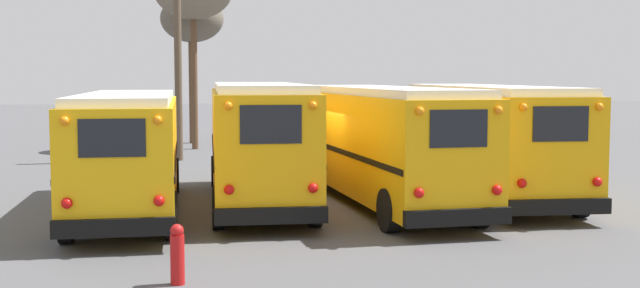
% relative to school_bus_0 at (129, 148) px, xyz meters
% --- Properties ---
extents(ground_plane, '(160.00, 160.00, 0.00)m').
position_rel_school_bus_0_xyz_m(ground_plane, '(5.06, 1.19, -1.68)').
color(ground_plane, '#4C4C4F').
extents(school_bus_0, '(2.50, 9.78, 3.07)m').
position_rel_school_bus_0_xyz_m(school_bus_0, '(0.00, 0.00, 0.00)').
color(school_bus_0, '#EAAA0F').
rests_on(school_bus_0, ground).
extents(school_bus_1, '(2.83, 9.96, 3.30)m').
position_rel_school_bus_0_xyz_m(school_bus_1, '(3.37, 0.99, 0.11)').
color(school_bus_1, '#E5A00C').
rests_on(school_bus_1, ground).
extents(school_bus_2, '(2.99, 10.52, 3.21)m').
position_rel_school_bus_0_xyz_m(school_bus_2, '(6.75, 0.34, 0.06)').
color(school_bus_2, '#E5A00C').
rests_on(school_bus_2, ground).
extents(school_bus_3, '(3.00, 10.70, 3.23)m').
position_rel_school_bus_0_xyz_m(school_bus_3, '(10.12, 1.44, 0.06)').
color(school_bus_3, '#E5A00C').
rests_on(school_bus_3, ground).
extents(utility_pole, '(1.80, 0.31, 9.33)m').
position_rel_school_bus_0_xyz_m(utility_pole, '(1.28, 12.88, 3.12)').
color(utility_pole, brown).
rests_on(utility_pole, ground).
extents(bare_tree_0, '(3.25, 3.25, 7.67)m').
position_rel_school_bus_0_xyz_m(bare_tree_0, '(2.04, 21.45, 4.63)').
color(bare_tree_0, brown).
rests_on(bare_tree_0, ground).
extents(fire_hydrant, '(0.24, 0.24, 1.03)m').
position_rel_school_bus_0_xyz_m(fire_hydrant, '(1.20, -7.28, -1.16)').
color(fire_hydrant, '#B21414').
rests_on(fire_hydrant, ground).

